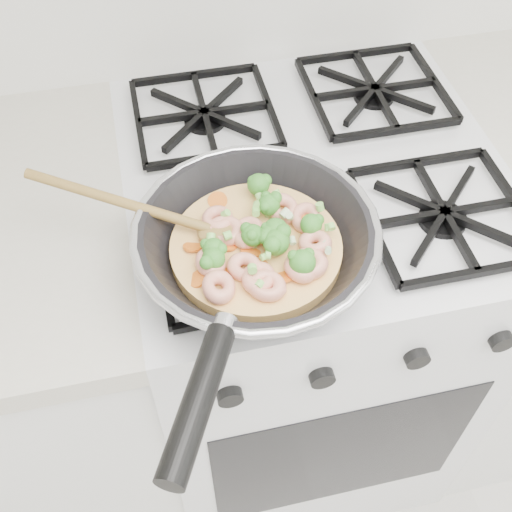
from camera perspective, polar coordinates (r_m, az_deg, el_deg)
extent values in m
cube|color=silver|center=(1.35, 3.96, -6.15)|extent=(0.60, 0.60, 0.90)
cube|color=black|center=(1.23, 7.80, -17.72)|extent=(0.48, 0.00, 0.40)
cube|color=black|center=(1.00, 5.39, 8.41)|extent=(0.56, 0.56, 0.02)
torus|color=silver|center=(0.80, 0.00, 2.35)|extent=(0.32, 0.32, 0.01)
cylinder|color=black|center=(0.67, -5.32, -13.06)|extent=(0.11, 0.17, 0.03)
cylinder|color=#F6C26B|center=(0.83, 0.00, 0.68)|extent=(0.23, 0.23, 0.02)
ellipsoid|color=olive|center=(0.82, -3.38, 2.18)|extent=(0.07, 0.06, 0.02)
cylinder|color=olive|center=(0.85, -12.39, 4.89)|extent=(0.23, 0.12, 0.06)
torus|color=#E5A287|center=(0.82, -2.81, 2.27)|extent=(0.07, 0.07, 0.03)
torus|color=#E5A287|center=(0.82, -0.76, 2.13)|extent=(0.07, 0.07, 0.03)
torus|color=#E5A287|center=(0.79, -4.14, -0.59)|extent=(0.05, 0.05, 0.03)
torus|color=#E5A287|center=(0.77, -3.40, -2.81)|extent=(0.06, 0.05, 0.03)
torus|color=#E5A287|center=(0.84, 4.51, 3.48)|extent=(0.06, 0.06, 0.02)
torus|color=#E5A287|center=(0.84, -3.48, 3.31)|extent=(0.06, 0.06, 0.02)
torus|color=#E5A287|center=(0.79, 4.02, -1.14)|extent=(0.06, 0.06, 0.03)
torus|color=#E5A287|center=(0.79, 4.68, -0.74)|extent=(0.06, 0.06, 0.03)
torus|color=#E5A287|center=(0.77, 0.23, -1.99)|extent=(0.07, 0.07, 0.02)
torus|color=#E5A287|center=(0.77, 0.97, -2.72)|extent=(0.07, 0.07, 0.02)
torus|color=#E5A287|center=(0.85, 2.50, 4.31)|extent=(0.06, 0.05, 0.03)
torus|color=#E5A287|center=(0.81, 5.37, 1.18)|extent=(0.06, 0.06, 0.02)
torus|color=#E5A287|center=(0.79, -1.05, -1.00)|extent=(0.07, 0.07, 0.03)
ellipsoid|color=#42902F|center=(0.81, 1.26, 1.91)|extent=(0.04, 0.04, 0.03)
ellipsoid|color=#42902F|center=(0.78, -3.87, -0.24)|extent=(0.04, 0.04, 0.03)
ellipsoid|color=#42902F|center=(0.81, 1.78, 2.30)|extent=(0.04, 0.04, 0.03)
ellipsoid|color=#42902F|center=(0.80, 1.82, 1.25)|extent=(0.04, 0.04, 0.03)
ellipsoid|color=#42902F|center=(0.84, 1.18, 4.66)|extent=(0.04, 0.04, 0.03)
ellipsoid|color=#42902F|center=(0.87, 0.22, 6.49)|extent=(0.04, 0.04, 0.03)
ellipsoid|color=#42902F|center=(0.79, -3.86, 0.63)|extent=(0.04, 0.04, 0.03)
ellipsoid|color=#42902F|center=(0.78, 4.22, -0.61)|extent=(0.04, 0.04, 0.03)
ellipsoid|color=#42902F|center=(0.80, -0.32, 1.88)|extent=(0.04, 0.04, 0.03)
ellipsoid|color=#42902F|center=(0.82, 5.02, 2.86)|extent=(0.04, 0.04, 0.03)
cylinder|color=orange|center=(0.87, -3.50, 5.03)|extent=(0.04, 0.04, 0.01)
cylinder|color=orange|center=(0.84, 4.70, 2.82)|extent=(0.04, 0.04, 0.01)
cylinder|color=orange|center=(0.79, -3.59, -1.49)|extent=(0.04, 0.04, 0.00)
cylinder|color=orange|center=(0.83, 1.04, 1.69)|extent=(0.03, 0.03, 0.01)
cylinder|color=orange|center=(0.85, -3.67, 3.13)|extent=(0.03, 0.03, 0.01)
cylinder|color=orange|center=(0.83, -2.98, 1.54)|extent=(0.04, 0.04, 0.01)
cylinder|color=orange|center=(0.80, 0.26, -0.97)|extent=(0.03, 0.03, 0.00)
cylinder|color=orange|center=(0.84, -2.04, 2.34)|extent=(0.04, 0.04, 0.01)
cylinder|color=orange|center=(0.83, -1.45, 2.14)|extent=(0.04, 0.04, 0.00)
cylinder|color=orange|center=(0.81, -0.48, 0.39)|extent=(0.03, 0.03, 0.01)
cylinder|color=orange|center=(0.82, -2.56, 1.05)|extent=(0.03, 0.03, 0.01)
cylinder|color=orange|center=(0.82, -5.75, 0.85)|extent=(0.03, 0.03, 0.01)
cylinder|color=orange|center=(0.79, 2.47, -1.85)|extent=(0.03, 0.03, 0.01)
cylinder|color=orange|center=(0.79, -5.26, -2.07)|extent=(0.04, 0.04, 0.01)
cylinder|color=#B9DA9A|center=(0.81, 6.22, 1.14)|extent=(0.01, 0.01, 0.01)
cylinder|color=#81D153|center=(0.83, -0.01, 4.06)|extent=(0.01, 0.01, 0.01)
cylinder|color=#81D153|center=(0.76, 0.30, -2.60)|extent=(0.01, 0.01, 0.01)
cylinder|color=#81D153|center=(0.83, 5.80, 4.46)|extent=(0.01, 0.01, 0.01)
cylinder|color=#81D153|center=(0.84, 0.10, 4.55)|extent=(0.01, 0.01, 0.01)
cylinder|color=#81D153|center=(0.82, 6.62, 2.59)|extent=(0.01, 0.01, 0.01)
cylinder|color=#81D153|center=(0.85, 0.31, 5.35)|extent=(0.01, 0.01, 0.01)
cylinder|color=#B9DA9A|center=(0.81, 3.32, 1.40)|extent=(0.01, 0.01, 0.01)
cylinder|color=#81D153|center=(0.78, 0.76, -0.06)|extent=(0.01, 0.01, 0.01)
cylinder|color=#81D153|center=(0.87, 0.94, 6.57)|extent=(0.01, 0.01, 0.01)
cylinder|color=#B9DA9A|center=(0.78, 3.52, 0.05)|extent=(0.01, 0.01, 0.01)
cylinder|color=#B9DA9A|center=(0.82, 2.62, 3.90)|extent=(0.01, 0.01, 0.01)
cylinder|color=#B9DA9A|center=(0.79, 6.55, 0.52)|extent=(0.01, 0.01, 0.01)
cylinder|color=#81D153|center=(0.86, 1.90, 5.68)|extent=(0.01, 0.01, 0.01)
cylinder|color=#81D153|center=(0.78, 1.09, 0.09)|extent=(0.01, 0.01, 0.01)
cylinder|color=#81D153|center=(0.80, -2.59, 1.87)|extent=(0.01, 0.01, 0.01)
cylinder|color=#81D153|center=(0.83, -2.77, 3.86)|extent=(0.01, 0.01, 0.01)
cylinder|color=#B9DA9A|center=(0.82, 3.06, 3.64)|extent=(0.01, 0.01, 0.01)
cylinder|color=#81D153|center=(0.80, -4.12, 1.61)|extent=(0.01, 0.01, 0.01)
cylinder|color=#81D153|center=(0.82, 6.83, 2.66)|extent=(0.01, 0.01, 0.01)
cylinder|color=#81D153|center=(0.79, 3.58, -0.44)|extent=(0.01, 0.01, 0.01)
cylinder|color=#81D153|center=(0.76, -0.34, -1.17)|extent=(0.01, 0.01, 0.01)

